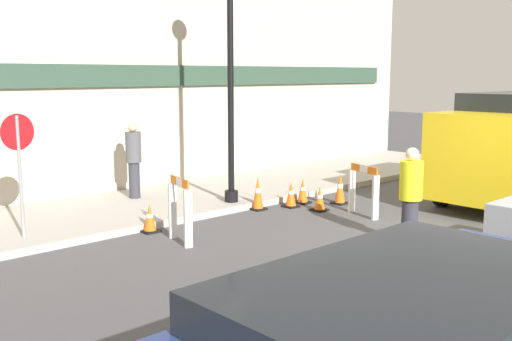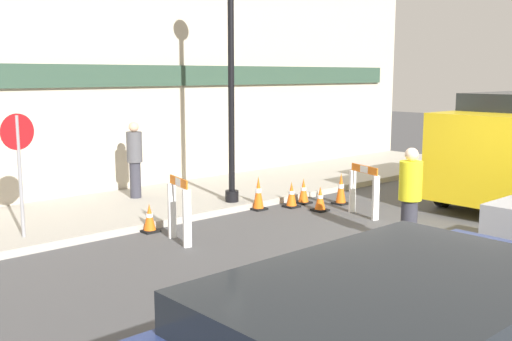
% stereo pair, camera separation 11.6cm
% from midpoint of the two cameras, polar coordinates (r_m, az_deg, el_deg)
% --- Properties ---
extents(ground_plane, '(60.00, 60.00, 0.00)m').
position_cam_midpoint_polar(ground_plane, '(10.38, 18.59, -7.19)').
color(ground_plane, '#4C4C4F').
extents(sidewalk_slab, '(18.00, 3.20, 0.14)m').
position_cam_midpoint_polar(sidewalk_slab, '(14.20, -3.48, -2.09)').
color(sidewalk_slab, '#ADA89E').
rests_on(sidewalk_slab, ground_plane).
extents(storefront_facade, '(18.00, 0.22, 5.50)m').
position_cam_midpoint_polar(storefront_facade, '(15.26, -7.61, 8.78)').
color(storefront_facade, '#BCB29E').
rests_on(storefront_facade, ground_plane).
extents(streetlamp_post, '(0.44, 0.44, 5.55)m').
position_cam_midpoint_polar(streetlamp_post, '(12.59, -2.74, 13.00)').
color(streetlamp_post, black).
rests_on(streetlamp_post, sidewalk_slab).
extents(stop_sign, '(0.59, 0.13, 2.07)m').
position_cam_midpoint_polar(stop_sign, '(10.55, -21.95, 1.37)').
color(stop_sign, gray).
rests_on(stop_sign, sidewalk_slab).
extents(barricade_0, '(0.28, 0.73, 1.13)m').
position_cam_midpoint_polar(barricade_0, '(10.20, -7.58, -3.64)').
color(barricade_0, white).
rests_on(barricade_0, ground_plane).
extents(barricade_1, '(0.35, 0.84, 1.03)m').
position_cam_midpoint_polar(barricade_1, '(12.22, 9.93, -1.72)').
color(barricade_1, white).
rests_on(barricade_1, ground_plane).
extents(traffic_cone_0, '(0.30, 0.30, 0.56)m').
position_cam_midpoint_polar(traffic_cone_0, '(13.29, 4.22, -1.99)').
color(traffic_cone_0, black).
rests_on(traffic_cone_0, ground_plane).
extents(traffic_cone_1, '(0.30, 0.30, 0.56)m').
position_cam_midpoint_polar(traffic_cone_1, '(12.89, 3.09, -2.34)').
color(traffic_cone_1, black).
rests_on(traffic_cone_1, ground_plane).
extents(traffic_cone_2, '(0.30, 0.30, 0.70)m').
position_cam_midpoint_polar(traffic_cone_2, '(13.30, 7.76, -1.74)').
color(traffic_cone_2, black).
rests_on(traffic_cone_2, ground_plane).
extents(traffic_cone_3, '(0.30, 0.30, 0.52)m').
position_cam_midpoint_polar(traffic_cone_3, '(12.60, 5.82, -2.73)').
color(traffic_cone_3, black).
rests_on(traffic_cone_3, ground_plane).
extents(traffic_cone_4, '(0.30, 0.30, 0.72)m').
position_cam_midpoint_polar(traffic_cone_4, '(12.62, -0.08, -2.20)').
color(traffic_cone_4, black).
rests_on(traffic_cone_4, ground_plane).
extents(traffic_cone_5, '(0.30, 0.30, 0.53)m').
position_cam_midpoint_polar(traffic_cone_5, '(11.04, -10.38, -4.53)').
color(traffic_cone_5, black).
rests_on(traffic_cone_5, ground_plane).
extents(person_worker, '(0.47, 0.47, 1.65)m').
position_cam_midpoint_polar(person_worker, '(10.23, 14.20, -2.16)').
color(person_worker, '#33333D').
rests_on(person_worker, ground_plane).
extents(person_pedestrian, '(0.42, 0.42, 1.67)m').
position_cam_midpoint_polar(person_pedestrian, '(13.35, -11.82, 1.23)').
color(person_pedestrian, '#33333D').
rests_on(person_pedestrian, sidewalk_slab).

